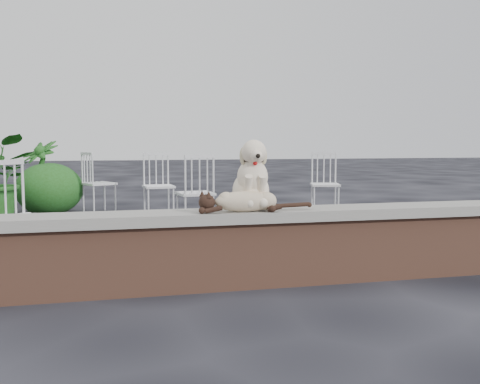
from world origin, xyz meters
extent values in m
plane|color=black|center=(0.00, 0.00, 0.00)|extent=(60.00, 60.00, 0.00)
cube|color=brown|center=(0.00, 0.00, 0.25)|extent=(6.00, 0.30, 0.50)
cube|color=slate|center=(0.00, 0.00, 0.54)|extent=(6.20, 0.40, 0.08)
imported|color=#1D4A15|center=(-1.64, 5.12, 0.56)|extent=(0.89, 0.89, 1.12)
ellipsoid|color=#1D4A15|center=(-1.50, 4.93, 0.36)|extent=(1.03, 0.94, 0.82)
camera|label=1|loc=(-0.60, -3.94, 1.09)|focal=40.53mm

